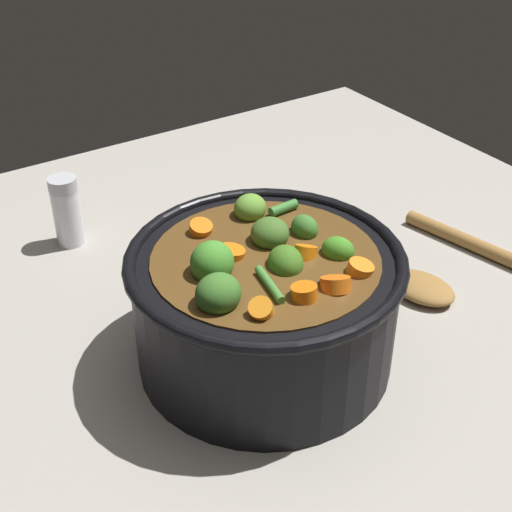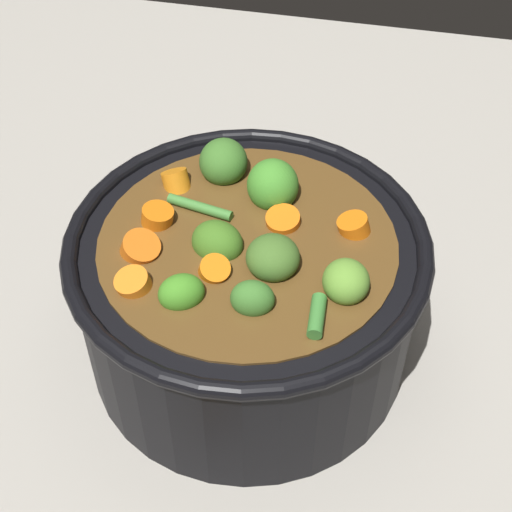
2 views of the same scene
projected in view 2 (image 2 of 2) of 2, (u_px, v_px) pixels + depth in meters
ground_plane at (249, 345)px, 0.62m from camera, size 1.10×1.10×0.00m
cooking_pot at (248, 292)px, 0.57m from camera, size 0.26×0.26×0.15m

